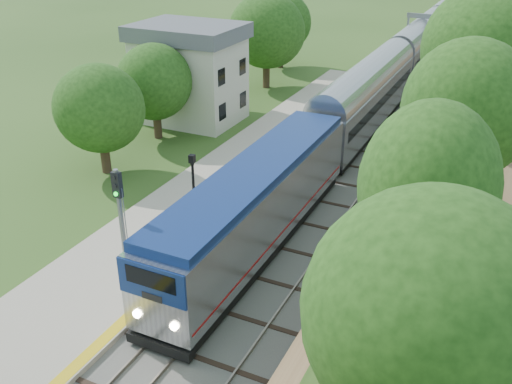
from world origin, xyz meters
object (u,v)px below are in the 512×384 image
at_px(lamppost_far, 194,200).
at_px(signal_platform, 122,224).
at_px(signal_gantry, 445,29).
at_px(signal_farside, 424,130).
at_px(train, 435,34).
at_px(station_building, 190,72).

height_order(lamppost_far, signal_platform, signal_platform).
distance_m(signal_gantry, signal_farside, 30.68).
distance_m(signal_gantry, signal_platform, 48.70).
height_order(signal_gantry, signal_platform, signal_platform).
distance_m(signal_gantry, train, 10.73).
relative_size(train, signal_farside, 19.23).
height_order(lamppost_far, signal_farside, signal_farside).
bearing_deg(signal_gantry, signal_farside, -83.02).
bearing_deg(signal_gantry, signal_platform, -96.33).
height_order(station_building, signal_gantry, station_building).
bearing_deg(station_building, train, 68.28).
bearing_deg(lamppost_far, station_building, 122.04).
relative_size(signal_gantry, signal_platform, 1.29).
height_order(train, lamppost_far, lamppost_far).
bearing_deg(lamppost_far, signal_farside, 50.51).
relative_size(train, lamppost_far, 26.64).
bearing_deg(signal_gantry, station_building, -123.38).
bearing_deg(train, signal_gantry, -76.31).
xyz_separation_m(signal_gantry, signal_platform, (-5.37, -48.40, -0.45)).
bearing_deg(signal_platform, station_building, 115.36).
bearing_deg(lamppost_far, signal_platform, -86.05).
xyz_separation_m(station_building, signal_platform, (11.10, -23.41, 0.28)).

